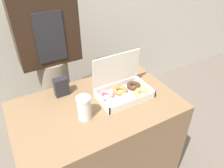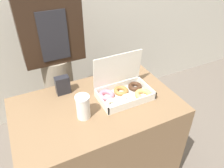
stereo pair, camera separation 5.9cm
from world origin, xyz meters
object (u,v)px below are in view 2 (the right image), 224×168
object	(u,v)px
napkin_holder	(63,85)
person_customer	(54,55)
coffee_cup	(83,107)
donut_box	(124,92)

from	to	relation	value
napkin_holder	person_customer	bearing A→B (deg)	83.43
coffee_cup	person_customer	size ratio (longest dim) A/B	0.09
donut_box	person_customer	size ratio (longest dim) A/B	0.22
donut_box	napkin_holder	bearing A→B (deg)	148.02
donut_box	person_customer	world-z (taller)	person_customer
coffee_cup	person_customer	world-z (taller)	person_customer
coffee_cup	person_customer	distance (m)	0.62
donut_box	coffee_cup	distance (m)	0.31
donut_box	person_customer	bearing A→B (deg)	118.18
napkin_holder	person_customer	xyz separation A→B (m)	(0.04, 0.35, 0.05)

